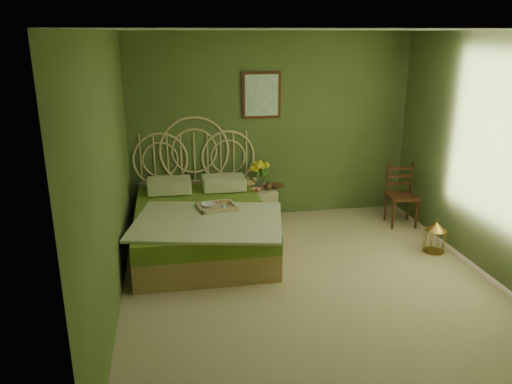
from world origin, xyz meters
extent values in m
plane|color=#C7AB8F|center=(0.00, 0.00, 0.00)|extent=(4.50, 4.50, 0.00)
plane|color=silver|center=(0.00, 0.00, 2.60)|extent=(4.50, 4.50, 0.00)
plane|color=#546C39|center=(0.00, 2.25, 1.30)|extent=(4.00, 0.00, 4.00)
plane|color=#546C39|center=(-2.00, 0.00, 1.30)|extent=(0.00, 4.50, 4.50)
plane|color=#546C39|center=(2.00, 0.00, 1.30)|extent=(0.00, 4.50, 4.50)
cube|color=#3D1F10|center=(-0.15, 2.23, 1.75)|extent=(0.54, 0.03, 0.64)
cube|color=white|center=(-0.15, 2.21, 1.75)|extent=(0.46, 0.01, 0.56)
cube|color=tan|center=(-1.10, 1.16, 0.16)|extent=(1.57, 2.10, 0.31)
cube|color=olive|center=(-1.10, 1.16, 0.42)|extent=(1.57, 2.10, 0.21)
cube|color=beige|center=(-1.05, 0.69, 0.54)|extent=(1.88, 1.57, 0.03)
cube|color=beige|center=(-1.47, 1.90, 0.62)|extent=(0.58, 0.42, 0.17)
cube|color=beige|center=(-0.73, 1.90, 0.62)|extent=(0.58, 0.42, 0.17)
cube|color=#CDB288|center=(-0.91, 1.06, 0.54)|extent=(0.50, 0.42, 0.04)
ellipsoid|color=#B77A38|center=(-0.79, 1.15, 0.59)|extent=(0.12, 0.07, 0.05)
cube|color=beige|center=(-0.25, 1.90, 0.26)|extent=(0.46, 0.46, 0.51)
cylinder|color=silver|center=(-0.20, 2.01, 0.60)|extent=(0.10, 0.10, 0.18)
ellipsoid|color=tan|center=(-0.38, 1.99, 0.56)|extent=(0.21, 0.11, 0.10)
sphere|color=#CE7750|center=(-0.34, 1.76, 0.55)|extent=(0.07, 0.07, 0.07)
sphere|color=#CE7750|center=(-0.28, 1.74, 0.55)|extent=(0.07, 0.07, 0.07)
cube|color=#3D1F10|center=(1.70, 1.50, 0.41)|extent=(0.42, 0.42, 0.04)
cylinder|color=#3D1F10|center=(1.54, 1.33, 0.21)|extent=(0.03, 0.03, 0.41)
cylinder|color=#3D1F10|center=(1.86, 1.33, 0.21)|extent=(0.03, 0.03, 0.41)
cylinder|color=#3D1F10|center=(1.54, 1.66, 0.21)|extent=(0.03, 0.03, 0.41)
cylinder|color=#3D1F10|center=(1.86, 1.66, 0.21)|extent=(0.03, 0.03, 0.41)
cube|color=#3D1F10|center=(1.70, 1.66, 0.64)|extent=(0.33, 0.07, 0.46)
cylinder|color=#AF8038|center=(1.70, 0.56, 0.01)|extent=(0.25, 0.25, 0.01)
cylinder|color=#AF8038|center=(1.70, 0.56, 0.14)|extent=(0.25, 0.25, 0.28)
cone|color=#AF8038|center=(1.70, 0.56, 0.33)|extent=(0.25, 0.25, 0.10)
imported|color=#381E0F|center=(-0.07, 1.92, 0.52)|extent=(0.24, 0.26, 0.02)
imported|color=#472819|center=(-0.07, 1.92, 0.54)|extent=(0.23, 0.27, 0.02)
imported|color=white|center=(-1.01, 1.11, 0.58)|extent=(0.21, 0.21, 0.04)
imported|color=white|center=(-0.83, 1.00, 0.60)|extent=(0.09, 0.09, 0.07)
camera|label=1|loc=(-1.44, -4.59, 2.58)|focal=35.00mm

